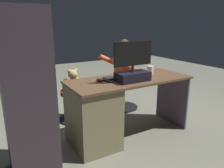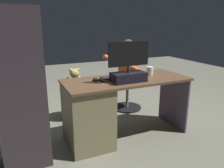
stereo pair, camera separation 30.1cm
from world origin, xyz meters
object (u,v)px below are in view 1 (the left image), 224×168
Objects in this scene: keyboard at (120,77)px; visitor_chair at (124,93)px; monitor at (133,70)px; office_chair_teddy at (74,102)px; teddy_bear at (73,81)px; computer_mouse at (100,80)px; person at (120,70)px; cup at (150,70)px; desk at (101,112)px; tv_remote at (108,81)px.

keyboard is 0.88× the size of visitor_chair.
monitor is 1.15m from office_chair_teddy.
keyboard is at bearing 117.70° from teddy_bear.
person reaches higher than computer_mouse.
teddy_bear is 0.95m from visitor_chair.
visitor_chair is (-0.08, -0.74, -0.54)m from cup.
computer_mouse is 0.21× the size of office_chair_teddy.
office_chair_teddy is (0.06, -0.71, -0.50)m from computer_mouse.
desk is 4.80× the size of teddy_bear.
computer_mouse is 0.75m from cup.
teddy_bear is (0.04, -0.79, 0.20)m from desk.
cup is 0.22× the size of visitor_chair.
desk is at bearing -17.67° from monitor.
cup is at bearing 139.03° from office_chair_teddy.
monitor is 0.46m from cup.
person is at bearing -133.94° from desk.
office_chair_teddy is (0.13, -0.77, -0.49)m from tv_remote.
monitor is at bearing 65.84° from person.
cup is 0.34× the size of teddy_bear.
keyboard is 0.91× the size of office_chair_teddy.
office_chair_teddy is 1.46× the size of teddy_bear.
monitor is 4.65× the size of cup.
tv_remote is at bearing 46.71° from visitor_chair.
tv_remote is at bearing 99.74° from office_chair_teddy.
desk is 0.61m from monitor.
teddy_bear is at bearing -90.00° from office_chair_teddy.
teddy_bear is at bearing -66.16° from monitor.
office_chair_teddy is 0.97× the size of visitor_chair.
office_chair_teddy is at bearing 1.98° from person.
keyboard is at bearing -3.38° from cup.
tv_remote reaches higher than office_chair_teddy.
cup is at bearing -156.33° from monitor.
desk is 0.37m from computer_mouse.
teddy_bear reaches higher than desk.
monitor is 1.21m from visitor_chair.
keyboard is at bearing -170.01° from tv_remote.
person is (-0.81, -0.03, 0.41)m from office_chair_teddy.
keyboard is 0.36× the size of person.
computer_mouse reaches higher than tv_remote.
monitor is at bearing 114.11° from office_chair_teddy.
tv_remote reaches higher than desk.
desk is 14.22× the size of cup.
monitor is 0.40m from computer_mouse.
tv_remote is at bearing 99.60° from teddy_bear.
person is at bearing -122.22° from keyboard.
person is (-0.81, -0.02, 0.08)m from teddy_bear.
tv_remote is at bearing 5.53° from cup.
computer_mouse is at bearing 94.90° from teddy_bear.
tv_remote is 1.21m from visitor_chair.
keyboard reaches higher than desk.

